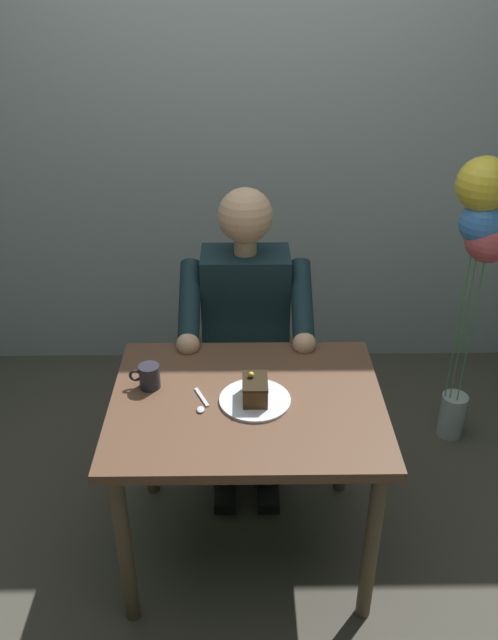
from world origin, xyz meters
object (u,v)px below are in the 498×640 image
cake_slice (255,389)px  balloon_display (481,239)px  dining_table (247,421)px  chair (246,339)px  dessert_spoon (201,404)px  coffee_cup (149,376)px  seated_person (246,331)px

cake_slice → balloon_display: (-0.92, -0.66, 0.26)m
dining_table → cake_slice: (-0.03, 0.01, 0.14)m
chair → cake_slice: size_ratio=7.50×
chair → dessert_spoon: size_ratio=6.45×
chair → coffee_cup: (0.34, 0.64, 0.24)m
chair → seated_person: 0.23m
dessert_spoon → coffee_cup: bearing=-29.9°
seated_person → cake_slice: size_ratio=10.16×
dining_table → chair: 0.72m
balloon_display → chair: bearing=-4.3°
balloon_display → cake_slice: bearing=35.5°
dining_table → balloon_display: bearing=-145.7°
chair → balloon_display: 1.07m
cake_slice → balloon_display: size_ratio=0.09×
dessert_spoon → balloon_display: 1.32m
dining_table → chair: bearing=-90.0°
seated_person → cake_slice: 0.56m
chair → cake_slice: bearing=92.1°
cake_slice → seated_person: bearing=-87.3°
dessert_spoon → balloon_display: bearing=-148.5°
cake_slice → balloon_display: 1.16m
chair → seated_person: size_ratio=0.74×
cake_slice → coffee_cup: bearing=-13.6°
chair → coffee_cup: 0.76m
dining_table → cake_slice: 0.14m
seated_person → cake_slice: bearing=92.7°
dining_table → dessert_spoon: (0.15, 0.03, 0.10)m
cake_slice → dessert_spoon: size_ratio=0.86×
dining_table → chair: chair is taller
coffee_cup → dessert_spoon: bearing=150.1°
dining_table → balloon_display: balloon_display is taller
coffee_cup → seated_person: bearing=-125.7°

